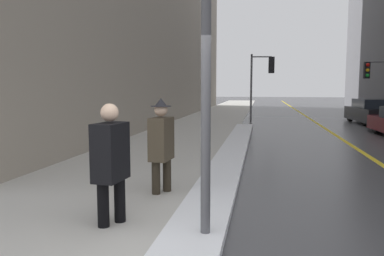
% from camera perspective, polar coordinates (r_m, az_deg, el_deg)
% --- Properties ---
extents(sidewalk_slab, '(4.00, 80.00, 0.01)m').
position_cam_1_polar(sidewalk_slab, '(19.07, 1.35, 0.41)').
color(sidewalk_slab, '#B2AFA8').
rests_on(sidewalk_slab, ground).
extents(road_centre_stripe, '(0.16, 80.00, 0.00)m').
position_cam_1_polar(road_centre_stripe, '(19.05, 19.46, 0.05)').
color(road_centre_stripe, gold).
rests_on(road_centre_stripe, ground).
extents(snow_bank_curb, '(0.79, 16.47, 0.11)m').
position_cam_1_polar(snow_bank_curb, '(10.68, 6.11, -3.82)').
color(snow_bank_curb, white).
rests_on(snow_bank_curb, ground).
extents(lamp_post, '(0.28, 0.28, 4.60)m').
position_cam_1_polar(lamp_post, '(4.55, 2.17, 17.31)').
color(lamp_post, '#515156').
rests_on(lamp_post, ground).
extents(traffic_light_near, '(1.31, 0.43, 3.77)m').
position_cam_1_polar(traffic_light_near, '(21.39, 10.86, 8.21)').
color(traffic_light_near, '#515156').
rests_on(traffic_light_near, ground).
extents(traffic_light_far, '(1.31, 0.42, 3.47)m').
position_cam_1_polar(traffic_light_far, '(22.96, 25.99, 7.00)').
color(traffic_light_far, '#515156').
rests_on(traffic_light_far, ground).
extents(pedestrian_in_glasses, '(0.38, 0.58, 1.68)m').
position_cam_1_polar(pedestrian_in_glasses, '(5.23, -12.30, -4.56)').
color(pedestrian_in_glasses, black).
rests_on(pedestrian_in_glasses, ground).
extents(pedestrian_in_fedora, '(0.37, 0.75, 1.71)m').
position_cam_1_polar(pedestrian_in_fedora, '(6.70, -4.67, -2.13)').
color(pedestrian_in_fedora, '#2A241B').
rests_on(pedestrian_in_fedora, ground).
extents(parked_car_black, '(2.13, 4.33, 1.32)m').
position_cam_1_polar(parked_car_black, '(22.31, 25.94, 2.22)').
color(parked_car_black, black).
rests_on(parked_car_black, ground).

